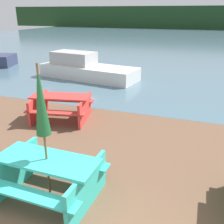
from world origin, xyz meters
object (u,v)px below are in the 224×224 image
(picnic_table_teal, at_px, (48,174))
(umbrella_darkgreen, at_px, (41,102))
(picnic_table_red, at_px, (61,105))
(boat, at_px, (85,69))

(picnic_table_teal, distance_m, umbrella_darkgreen, 1.30)
(picnic_table_teal, relative_size, umbrella_darkgreen, 0.76)
(picnic_table_red, xyz_separation_m, umbrella_darkgreen, (1.61, -3.19, 1.31))
(picnic_table_teal, xyz_separation_m, umbrella_darkgreen, (-0.00, 0.00, 1.30))
(picnic_table_teal, height_order, umbrella_darkgreen, umbrella_darkgreen)
(picnic_table_teal, xyz_separation_m, boat, (-3.23, 8.25, -0.01))
(picnic_table_red, bearing_deg, umbrella_darkgreen, -63.22)
(picnic_table_red, distance_m, boat, 5.31)
(picnic_table_red, bearing_deg, picnic_table_teal, -63.22)
(umbrella_darkgreen, relative_size, boat, 0.47)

